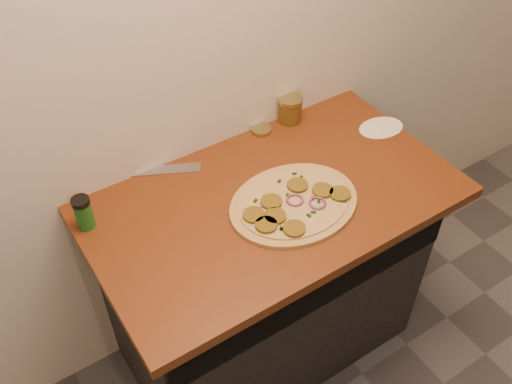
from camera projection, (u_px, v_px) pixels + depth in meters
cabinet at (266, 279)px, 2.18m from camera, size 1.10×0.60×0.86m
countertop at (273, 200)px, 1.85m from camera, size 1.20×0.70×0.04m
pizza at (293, 203)px, 1.80m from camera, size 0.42×0.42×0.03m
chefs_knife at (139, 171)px, 1.92m from camera, size 0.33×0.19×0.02m
mason_jar_lid at (261, 130)px, 2.08m from camera, size 0.08×0.08×0.02m
salsa_jar at (290, 109)px, 2.10m from camera, size 0.09×0.09×0.10m
spice_shaker at (84, 213)px, 1.71m from camera, size 0.06×0.06×0.11m
flour_spill at (381, 128)px, 2.10m from camera, size 0.20×0.20×0.00m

